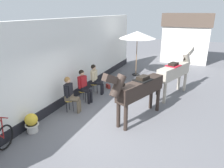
{
  "coord_description": "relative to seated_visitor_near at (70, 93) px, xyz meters",
  "views": [
    {
      "loc": [
        2.52,
        -5.61,
        3.69
      ],
      "look_at": [
        -0.4,
        1.2,
        1.05
      ],
      "focal_mm": 33.29,
      "sensor_mm": 36.0,
      "label": 1
    }
  ],
  "objects": [
    {
      "name": "distant_cottage",
      "position": [
        3.16,
        10.74,
        1.02
      ],
      "size": [
        3.4,
        2.6,
        3.5
      ],
      "color": "silver",
      "rests_on": "ground_plane"
    },
    {
      "name": "saddled_horse_near",
      "position": [
        2.51,
        0.41,
        0.38
      ],
      "size": [
        1.27,
        2.87,
        2.06
      ],
      "color": "#2D231E",
      "rests_on": "ground_plane"
    },
    {
      "name": "seated_visitor_middle",
      "position": [
        -0.02,
        1.01,
        0.0
      ],
      "size": [
        0.61,
        0.48,
        1.39
      ],
      "color": "gold",
      "rests_on": "ground_plane"
    },
    {
      "name": "flower_planter_near",
      "position": [
        -0.34,
        -1.71,
        -0.44
      ],
      "size": [
        0.43,
        0.43,
        0.64
      ],
      "color": "beige",
      "rests_on": "ground_plane"
    },
    {
      "name": "spare_stool_white",
      "position": [
        1.66,
        2.16,
        -0.38
      ],
      "size": [
        0.32,
        0.32,
        0.46
      ],
      "color": "white",
      "rests_on": "ground_plane"
    },
    {
      "name": "seated_visitor_far",
      "position": [
        0.01,
        2.01,
        0.0
      ],
      "size": [
        0.61,
        0.49,
        1.39
      ],
      "color": "gold",
      "rests_on": "ground_plane"
    },
    {
      "name": "seated_visitor_near",
      "position": [
        0.0,
        0.0,
        0.0
      ],
      "size": [
        0.61,
        0.48,
        1.39
      ],
      "color": "gold",
      "rests_on": "ground_plane"
    },
    {
      "name": "satchel_bag",
      "position": [
        0.26,
        2.87,
        -0.68
      ],
      "size": [
        0.29,
        0.27,
        0.2
      ],
      "primitive_type": "cube",
      "rotation": [
        0.0,
        0.0,
        5.61
      ],
      "color": "maroon",
      "rests_on": "ground_plane"
    },
    {
      "name": "saddled_horse_far",
      "position": [
        3.37,
        3.24,
        0.38
      ],
      "size": [
        1.26,
        2.87,
        2.06
      ],
      "color": "#B2A899",
      "rests_on": "ground_plane"
    },
    {
      "name": "pub_facade_wall",
      "position": [
        -0.79,
        1.1,
        0.76
      ],
      "size": [
        0.34,
        14.0,
        3.4
      ],
      "color": "white",
      "rests_on": "ground_plane"
    },
    {
      "name": "ground_plane",
      "position": [
        1.76,
        2.6,
        -0.78
      ],
      "size": [
        40.0,
        40.0,
        0.0
      ],
      "primitive_type": "plane",
      "color": "slate"
    },
    {
      "name": "cafe_parasol",
      "position": [
        0.87,
        5.59,
        1.59
      ],
      "size": [
        2.1,
        2.1,
        2.58
      ],
      "color": "black",
      "rests_on": "ground_plane"
    }
  ]
}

